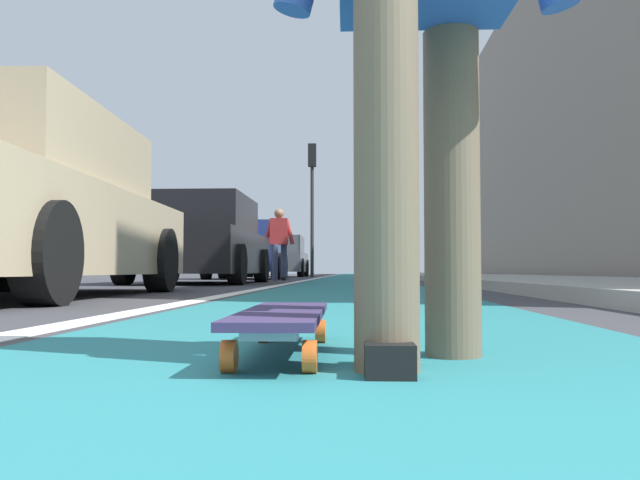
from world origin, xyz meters
name	(u,v)px	position (x,y,z in m)	size (l,w,h in m)	color
ground_plane	(354,285)	(10.00, 0.00, 0.00)	(80.00, 80.00, 0.00)	#38383D
bike_lane_paint	(355,277)	(24.00, 0.00, 0.00)	(56.00, 1.91, 0.00)	#237075
lane_stripe_white	(319,278)	(20.00, 1.10, 0.00)	(52.00, 0.16, 0.01)	silver
sidewalk_curb	(468,277)	(18.00, -3.07, 0.06)	(52.00, 3.20, 0.11)	#9E9B93
building_facade	(521,146)	(22.00, -5.53, 4.38)	(40.00, 1.20, 8.76)	gray
skateboard	(283,319)	(1.08, 0.15, 0.09)	(0.84, 0.21, 0.11)	orange
parked_car_near	(16,210)	(4.71, 2.73, 0.71)	(4.55, 2.01, 1.48)	tan
parked_car_mid	(200,242)	(10.81, 2.64, 0.71)	(4.22, 1.98, 1.47)	black
parked_car_far	(247,252)	(17.28, 2.87, 0.72)	(4.39, 2.09, 1.49)	navy
parked_car_end	(279,257)	(24.23, 2.82, 0.72)	(4.11, 2.05, 1.49)	#4C5156
traffic_light	(312,186)	(22.89, 1.50, 3.20)	(0.33, 0.28, 4.67)	#2D2D2D
pedestrian_distant	(279,239)	(14.52, 1.70, 0.92)	(0.45, 0.71, 1.62)	#384260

